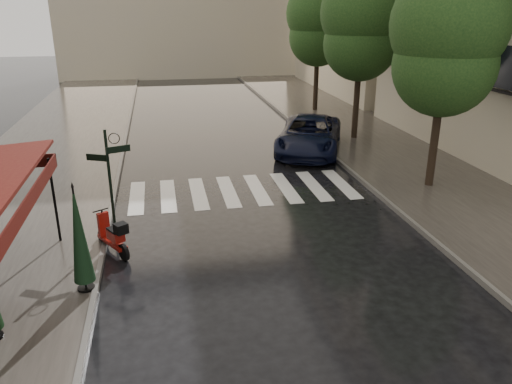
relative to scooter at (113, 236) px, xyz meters
name	(u,v)px	position (x,y,z in m)	size (l,w,h in m)	color
ground	(160,286)	(1.16, -1.93, -0.49)	(120.00, 120.00, 0.00)	black
sidewalk_near	(52,154)	(-3.34, 10.07, -0.43)	(6.00, 60.00, 0.12)	#38332D
sidewalk_far	(368,138)	(11.41, 10.07, -0.43)	(5.50, 60.00, 0.12)	#38332D
curb_near	(124,150)	(-0.29, 10.07, -0.42)	(0.12, 60.00, 0.16)	#595651
curb_far	(314,140)	(8.61, 10.07, -0.42)	(0.12, 60.00, 0.16)	#595651
crosswalk	(243,190)	(4.13, 4.07, -0.49)	(7.85, 3.20, 0.01)	silver
signpost	(110,175)	(-0.04, 1.07, 1.34)	(1.17, 0.29, 3.10)	black
tree_near	(448,33)	(10.76, 3.07, 4.82)	(3.80, 3.80, 7.99)	black
tree_mid	(362,19)	(10.66, 10.07, 5.10)	(3.80, 3.80, 8.34)	black
tree_far	(319,18)	(10.86, 17.07, 4.96)	(3.80, 3.80, 8.16)	black
scooter	(113,236)	(0.00, 0.00, 0.00)	(0.96, 1.43, 1.07)	black
parked_car	(309,135)	(7.88, 8.43, 0.28)	(2.59, 5.61, 1.56)	black
parasol_back	(79,235)	(-0.49, -1.91, 0.98)	(0.47, 0.47, 2.52)	black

